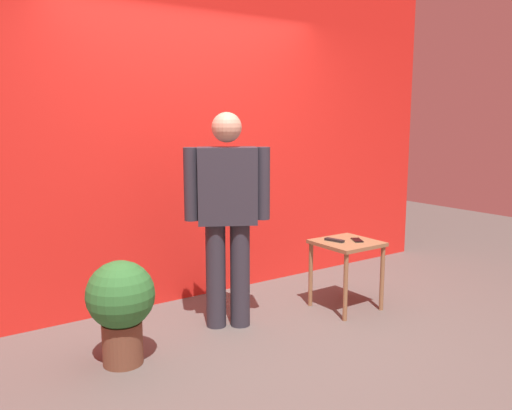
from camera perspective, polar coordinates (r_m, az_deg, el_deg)
The scene contains 7 objects.
ground_plane at distance 3.89m, azimuth 3.75°, elevation -14.73°, with size 12.00×12.00×0.00m, color #59544F.
back_wall_red at distance 4.70m, azimuth -6.67°, elevation 9.44°, with size 5.58×0.12×3.20m, color red.
standing_person at distance 3.97m, azimuth -3.09°, elevation -0.45°, with size 0.61×0.40×1.63m.
side_table at distance 4.49m, azimuth 9.69°, elevation -5.08°, with size 0.48×0.48×0.58m.
cell_phone at distance 4.50m, azimuth 10.78°, elevation -3.71°, with size 0.07×0.14×0.01m, color black.
tv_remote at distance 4.45m, azimuth 8.40°, elevation -3.75°, with size 0.04×0.17×0.02m, color black.
potted_plant at distance 3.57m, azimuth -14.28°, elevation -10.20°, with size 0.44×0.44×0.69m.
Camera 1 is at (-2.23, -2.77, 1.58)m, focal length 37.31 mm.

